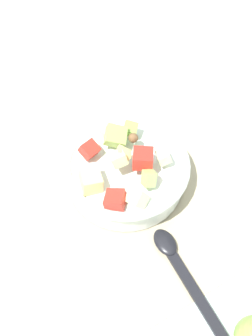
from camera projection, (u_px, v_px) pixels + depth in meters
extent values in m
plane|color=silver|center=(125.00, 188.00, 0.86)|extent=(2.40, 2.40, 0.00)
cube|color=tan|center=(124.00, 187.00, 0.86)|extent=(0.51, 0.34, 0.01)
cylinder|color=white|center=(126.00, 173.00, 0.84)|extent=(0.22, 0.22, 0.06)
torus|color=white|center=(126.00, 165.00, 0.82)|extent=(0.24, 0.24, 0.02)
cube|color=beige|center=(137.00, 199.00, 0.76)|extent=(0.05, 0.04, 0.04)
cube|color=#E5D684|center=(90.00, 179.00, 0.78)|extent=(0.05, 0.05, 0.04)
cube|color=beige|center=(163.00, 157.00, 0.80)|extent=(0.03, 0.03, 0.03)
cube|color=beige|center=(107.00, 132.00, 0.84)|extent=(0.02, 0.03, 0.02)
cube|color=#8CB74C|center=(130.00, 129.00, 0.84)|extent=(0.04, 0.04, 0.03)
cube|color=red|center=(89.00, 150.00, 0.82)|extent=(0.04, 0.04, 0.03)
cube|color=#A3CC6B|center=(149.00, 178.00, 0.77)|extent=(0.03, 0.03, 0.04)
cube|color=beige|center=(117.00, 157.00, 0.78)|extent=(0.03, 0.03, 0.03)
cube|color=#9EC656|center=(116.00, 136.00, 0.82)|extent=(0.06, 0.05, 0.05)
cube|color=#E5D684|center=(125.00, 153.00, 0.78)|extent=(0.03, 0.04, 0.04)
sphere|color=brown|center=(133.00, 138.00, 0.81)|extent=(0.02, 0.02, 0.03)
cube|color=red|center=(115.00, 200.00, 0.76)|extent=(0.05, 0.05, 0.03)
cube|color=red|center=(143.00, 158.00, 0.78)|extent=(0.05, 0.05, 0.03)
ellipsoid|color=black|center=(165.00, 242.00, 0.78)|extent=(0.06, 0.04, 0.01)
cube|color=black|center=(196.00, 294.00, 0.73)|extent=(0.17, 0.03, 0.01)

